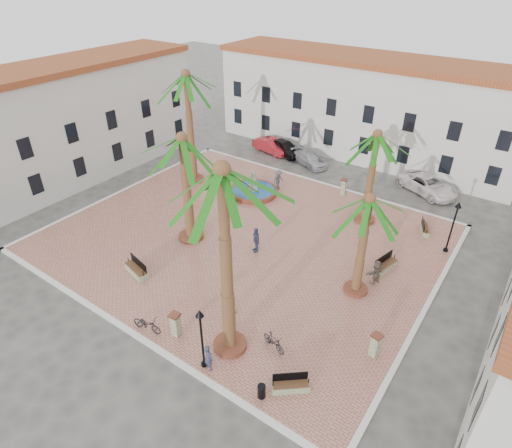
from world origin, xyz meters
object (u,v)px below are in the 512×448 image
at_px(bench_e, 385,266).
at_px(palm_ne, 376,146).
at_px(bollard_e, 375,345).
at_px(car_white, 427,185).
at_px(palm_nw, 187,86).
at_px(palm_sw, 183,152).
at_px(bench_s, 136,270).
at_px(lamppost_s, 201,329).
at_px(pedestrian_fountain_b, 256,240).
at_px(pedestrian_north, 278,180).
at_px(cyclist_a, 208,357).
at_px(car_black, 285,148).
at_px(bench_ne, 425,229).
at_px(car_silver, 309,159).
at_px(bicycle_a, 147,324).
at_px(lamppost_e, 455,219).
at_px(litter_bin, 262,391).
at_px(bollard_se, 176,324).
at_px(pedestrian_east, 376,272).
at_px(bollard_n, 344,186).
at_px(cyclist_b, 229,300).
at_px(car_red, 271,146).
at_px(fountain, 253,191).
at_px(pedestrian_fountain_a, 228,196).
at_px(palm_s, 223,193).
at_px(bench_se, 290,386).
at_px(palm_e, 368,211).
at_px(bicycle_b, 274,342).

bearing_deg(bench_e, palm_ne, 49.34).
distance_m(bollard_e, car_white, 19.96).
relative_size(palm_nw, palm_sw, 1.22).
xyz_separation_m(bench_s, lamppost_s, (8.29, -2.96, 2.22)).
height_order(lamppost_s, pedestrian_fountain_b, lamppost_s).
xyz_separation_m(pedestrian_fountain_b, pedestrian_north, (-3.76, 8.66, -0.04)).
distance_m(cyclist_a, car_black, 27.57).
distance_m(palm_nw, palm_ne, 15.75).
height_order(bench_ne, car_silver, car_silver).
bearing_deg(bicycle_a, lamppost_e, -43.31).
height_order(bench_ne, litter_bin, bench_ne).
relative_size(palm_nw, bollard_se, 6.63).
height_order(bollard_se, car_silver, bollard_se).
bearing_deg(pedestrian_east, car_white, -156.93).
xyz_separation_m(litter_bin, car_white, (0.08, 25.04, 0.22)).
bearing_deg(bollard_n, cyclist_b, -86.98).
bearing_deg(lamppost_s, palm_sw, 135.77).
relative_size(bollard_e, car_red, 0.33).
bearing_deg(fountain, bollard_se, -68.87).
distance_m(pedestrian_fountain_a, pedestrian_north, 5.09).
height_order(pedestrian_fountain_b, car_red, pedestrian_fountain_b).
xyz_separation_m(cyclist_b, car_silver, (-6.40, 20.67, -0.41)).
bearing_deg(palm_s, cyclist_a, -89.42).
bearing_deg(palm_ne, cyclist_a, -92.18).
xyz_separation_m(lamppost_s, litter_bin, (3.35, 0.17, -2.15)).
distance_m(palm_s, bench_se, 9.70).
height_order(bench_se, litter_bin, bench_se).
bearing_deg(bicycle_a, bench_e, -44.17).
bearing_deg(litter_bin, car_red, 122.70).
bearing_deg(bench_e, bollard_se, 162.94).
distance_m(car_red, car_white, 15.94).
relative_size(palm_e, bench_se, 3.94).
distance_m(fountain, pedestrian_north, 2.40).
relative_size(bench_s, car_black, 0.46).
relative_size(palm_ne, car_red, 1.69).
bearing_deg(bollard_e, palm_e, 124.74).
height_order(palm_e, cyclist_a, palm_e).
bearing_deg(pedestrian_fountain_a, pedestrian_east, -5.34).
xyz_separation_m(fountain, cyclist_b, (7.19, -12.41, 0.59)).
bearing_deg(pedestrian_fountain_b, car_red, 154.42).
relative_size(fountain, litter_bin, 5.43).
height_order(bench_e, lamppost_s, lamppost_s).
relative_size(palm_ne, pedestrian_east, 4.44).
bearing_deg(lamppost_e, bench_ne, 141.30).
relative_size(palm_e, car_white, 1.24).
bearing_deg(bench_s, car_silver, 100.99).
xyz_separation_m(palm_ne, pedestrian_east, (3.51, -6.56, -5.29)).
bearing_deg(car_red, bicycle_b, -135.22).
relative_size(palm_sw, bench_ne, 4.74).
bearing_deg(pedestrian_fountain_b, bench_e, 55.33).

